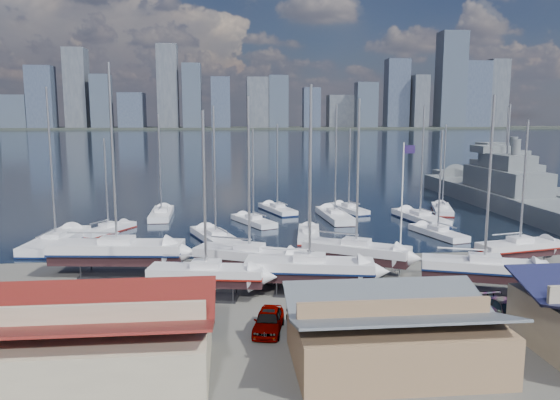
{
  "coord_description": "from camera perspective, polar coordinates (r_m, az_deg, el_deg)",
  "views": [
    {
      "loc": [
        -9.85,
        -56.26,
        14.89
      ],
      "look_at": [
        -3.51,
        8.0,
        4.89
      ],
      "focal_mm": 35.0,
      "sensor_mm": 36.0,
      "label": 1
    }
  ],
  "objects": [
    {
      "name": "sailboat_cradle_1",
      "position": [
        45.41,
        -7.72,
        -7.72
      ],
      "size": [
        9.76,
        4.18,
        15.33
      ],
      "rotation": [
        0.0,
        0.0,
        -0.17
      ],
      "color": "#2D2D33",
      "rests_on": "ground"
    },
    {
      "name": "sailboat_moored_2",
      "position": [
        82.41,
        -12.27,
        -1.58
      ],
      "size": [
        3.16,
        10.53,
        15.8
      ],
      "rotation": [
        0.0,
        0.0,
        1.59
      ],
      "color": "black",
      "rests_on": "water"
    },
    {
      "name": "sailboat_cradle_0",
      "position": [
        53.69,
        -16.63,
        -5.18
      ],
      "size": [
        12.64,
        4.86,
        19.63
      ],
      "rotation": [
        0.0,
        0.0,
        -0.12
      ],
      "color": "#2D2D33",
      "rests_on": "ground"
    },
    {
      "name": "sailboat_moored_11",
      "position": [
        88.56,
        16.58,
        -1.04
      ],
      "size": [
        5.31,
        9.86,
        14.2
      ],
      "rotation": [
        0.0,
        0.0,
        1.28
      ],
      "color": "black",
      "rests_on": "water"
    },
    {
      "name": "sailboat_moored_3",
      "position": [
        65.42,
        -6.73,
        -4.14
      ],
      "size": [
        6.74,
        11.62,
        16.78
      ],
      "rotation": [
        0.0,
        0.0,
        1.91
      ],
      "color": "black",
      "rests_on": "water"
    },
    {
      "name": "sailboat_moored_0",
      "position": [
        68.25,
        -22.34,
        -4.2
      ],
      "size": [
        5.09,
        13.0,
        18.92
      ],
      "rotation": [
        0.0,
        0.0,
        1.45
      ],
      "color": "black",
      "rests_on": "water"
    },
    {
      "name": "shed_grey",
      "position": [
        34.28,
        11.81,
        -13.21
      ],
      "size": [
        12.6,
        8.4,
        4.17
      ],
      "color": "#8C6B4C",
      "rests_on": "ground"
    },
    {
      "name": "sailboat_cradle_5",
      "position": [
        49.47,
        20.56,
        -6.76
      ],
      "size": [
        10.64,
        6.17,
        16.55
      ],
      "rotation": [
        0.0,
        0.0,
        -0.34
      ],
      "color": "#2D2D33",
      "rests_on": "ground"
    },
    {
      "name": "sailboat_cradle_6",
      "position": [
        58.99,
        23.74,
        -4.58
      ],
      "size": [
        9.23,
        4.41,
        14.51
      ],
      "rotation": [
        0.0,
        0.0,
        0.22
      ],
      "color": "#2D2D33",
      "rests_on": "ground"
    },
    {
      "name": "ground",
      "position": [
        49.59,
        6.16,
        -8.72
      ],
      "size": [
        1400.0,
        1400.0,
        0.0
      ],
      "primitive_type": "plane",
      "color": "#605E59",
      "rests_on": "ground"
    },
    {
      "name": "naval_ship_east",
      "position": [
        96.44,
        22.38,
        0.26
      ],
      "size": [
        8.39,
        50.55,
        18.55
      ],
      "rotation": [
        0.0,
        0.0,
        1.58
      ],
      "color": "#595F62",
      "rests_on": "water"
    },
    {
      "name": "sailboat_moored_10",
      "position": [
        80.07,
        14.42,
        -1.97
      ],
      "size": [
        5.19,
        11.78,
        17.03
      ],
      "rotation": [
        0.0,
        0.0,
        1.75
      ],
      "color": "black",
      "rests_on": "water"
    },
    {
      "name": "sailboat_moored_4",
      "position": [
        75.63,
        -2.79,
        -2.31
      ],
      "size": [
        6.19,
        9.35,
        13.78
      ],
      "rotation": [
        0.0,
        0.0,
        2.01
      ],
      "color": "black",
      "rests_on": "water"
    },
    {
      "name": "sailboat_moored_5",
      "position": [
        84.8,
        -0.28,
        -1.1
      ],
      "size": [
        5.56,
        9.89,
        14.26
      ],
      "rotation": [
        0.0,
        0.0,
        1.89
      ],
      "color": "black",
      "rests_on": "water"
    },
    {
      "name": "car_a",
      "position": [
        38.82,
        -1.2,
        -12.48
      ],
      "size": [
        2.83,
        5.01,
        1.61
      ],
      "primitive_type": "imported",
      "rotation": [
        0.0,
        0.0,
        -0.21
      ],
      "color": "gray",
      "rests_on": "ground"
    },
    {
      "name": "shed_red",
      "position": [
        33.77,
        -19.74,
        -13.59
      ],
      "size": [
        14.7,
        9.45,
        4.51
      ],
      "color": "#BFB293",
      "rests_on": "ground"
    },
    {
      "name": "car_c",
      "position": [
        39.07,
        6.51,
        -12.63
      ],
      "size": [
        3.41,
        5.09,
        1.3
      ],
      "primitive_type": "imported",
      "rotation": [
        0.0,
        0.0,
        0.29
      ],
      "color": "gray",
      "rests_on": "ground"
    },
    {
      "name": "car_b",
      "position": [
        39.86,
        4.43,
        -11.9
      ],
      "size": [
        5.07,
        2.15,
        1.63
      ],
      "primitive_type": "imported",
      "rotation": [
        0.0,
        0.0,
        1.66
      ],
      "color": "gray",
      "rests_on": "ground"
    },
    {
      "name": "sailboat_moored_8",
      "position": [
        85.97,
        7.19,
        -1.03
      ],
      "size": [
        4.91,
        9.41,
        13.55
      ],
      "rotation": [
        0.0,
        0.0,
        1.85
      ],
      "color": "black",
      "rests_on": "water"
    },
    {
      "name": "sailboat_moored_7",
      "position": [
        79.36,
        5.76,
        -1.82
      ],
      "size": [
        3.98,
        11.61,
        17.24
      ],
      "rotation": [
        0.0,
        0.0,
        1.64
      ],
      "color": "black",
      "rests_on": "water"
    },
    {
      "name": "sailboat_moored_6",
      "position": [
        67.34,
        3.02,
        -3.72
      ],
      "size": [
        3.99,
        9.53,
        13.81
      ],
      "rotation": [
        0.0,
        0.0,
        1.42
      ],
      "color": "black",
      "rests_on": "water"
    },
    {
      "name": "sailboat_cradle_4",
      "position": [
        52.7,
        7.96,
        -5.33
      ],
      "size": [
        10.12,
        7.59,
        16.44
      ],
      "rotation": [
        0.0,
        0.0,
        -0.54
      ],
      "color": "#2D2D33",
      "rests_on": "ground"
    },
    {
      "name": "sailboat_moored_9",
      "position": [
        70.8,
        16.16,
        -3.42
      ],
      "size": [
        4.86,
        9.51,
        13.82
      ],
      "rotation": [
        0.0,
        0.0,
        1.83
      ],
      "color": "black",
      "rests_on": "water"
    },
    {
      "name": "sailboat_moored_1",
      "position": [
        73.73,
        -17.49,
        -3.02
      ],
      "size": [
        6.23,
        8.53,
        12.65
      ],
      "rotation": [
        0.0,
        0.0,
        1.06
      ],
      "color": "black",
      "rests_on": "water"
    },
    {
      "name": "naval_ship_west",
      "position": [
        113.89,
        22.33,
        1.47
      ],
      "size": [
        11.49,
        46.05,
        18.1
      ],
      "rotation": [
        0.0,
        0.0,
        1.66
      ],
      "color": "#595F62",
      "rests_on": "water"
    },
    {
      "name": "car_d",
      "position": [
        43.96,
        22.6,
        -10.67
      ],
      "size": [
        2.33,
        5.21,
        1.48
      ],
      "primitive_type": "imported",
      "rotation": [
        0.0,
        0.0,
        0.05
      ],
      "color": "gray",
      "rests_on": "ground"
    },
    {
      "name": "skyline",
      "position": [
        610.5,
        -5.54,
        11.04
      ],
      "size": [
        639.14,
        43.8,
        107.69
      ],
      "color": "#475166",
      "rests_on": "far_shore"
    },
    {
      "name": "sailboat_cradle_3",
      "position": [
        46.31,
        3.1,
        -7.19
      ],
      "size": [
        11.2,
        4.99,
        17.38
      ],
      "rotation": [
        0.0,
        0.0,
        -0.19
      ],
      "color": "#2D2D33",
      "rests_on": "ground"
    },
    {
      "name": "water",
      "position": [
        356.71,
        -4.07,
        6.37
      ],
      "size": [
        1400.0,
        600.0,
        0.4
      ],
      "primitive_type": "cube",
      "color": "#172335",
      "rests_on": "ground"
    },
    {
      "name": "sailboat_cradle_2",
      "position": [
        50.32,
        -3.2,
        -5.93
      ],
      "size": [
        10.46,
        6.8,
        16.58
      ],
      "rotation": [
        0.0,
        0.0,
        -0.42
      ],
      "color": "#2D2D33",
      "rests_on": "ground"
    },
    {
      "name": "far_shore",
      "position": [
        616.49,
        -4.76,
        7.49
      ],
      "size": [
        1400.0,
        80.0,
        2.2
      ],
      "primitive_type": "cube",
      "color": "#2D332D",
      "rests_on": "ground"
    },
    {
      "name": "flagpole",
      "position": [
        51.07,
        12.73,
        -0.03
      ],
      "size": [
        1.1,
        0.12,
        12.51
      ],
      "color": "white",
      "rests_on": "ground"
    }
  ]
}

